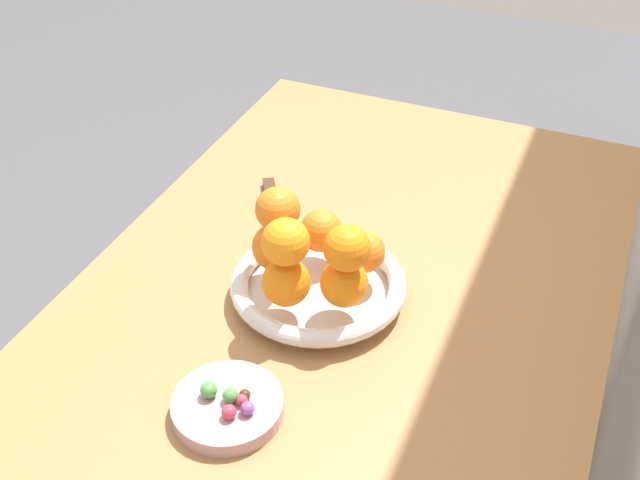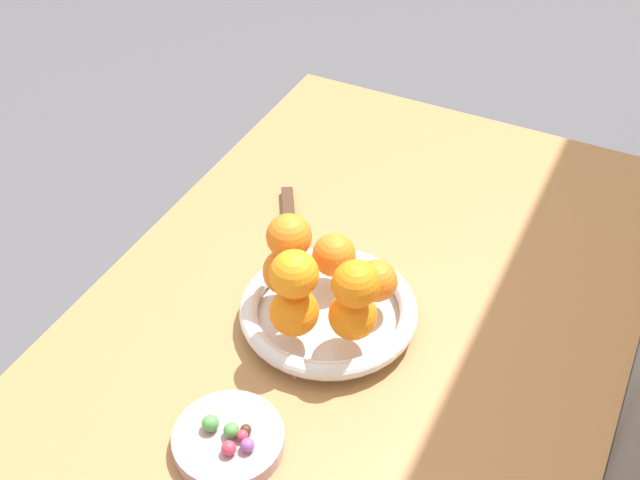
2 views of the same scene
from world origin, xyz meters
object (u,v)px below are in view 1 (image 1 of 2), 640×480
object	(u,v)px
candy_ball_0	(247,408)
orange_5	(347,248)
candy_dish	(228,407)
orange_3	(275,247)
orange_2	(321,231)
orange_0	(344,283)
orange_4	(286,282)
candy_ball_4	(230,396)
dining_table	(353,314)
candy_ball_3	(242,400)
candy_ball_5	(229,412)
orange_7	(286,242)
fruit_bowl	(318,286)
candy_ball_2	(245,395)
orange_6	(278,209)
knife	(274,217)
candy_ball_1	(209,390)
orange_1	(364,252)

from	to	relation	value
candy_ball_0	orange_5	bearing A→B (deg)	167.98
candy_dish	orange_5	bearing A→B (deg)	159.11
orange_5	orange_3	bearing A→B (deg)	-108.02
candy_dish	orange_2	bearing A→B (deg)	-179.46
orange_0	orange_4	world-z (taller)	same
orange_0	candy_ball_4	bearing A→B (deg)	-18.34
dining_table	candy_ball_3	distance (m)	0.34
dining_table	candy_ball_5	xyz separation A→B (m)	(0.34, -0.03, 0.12)
orange_7	orange_3	bearing A→B (deg)	-142.93
fruit_bowl	candy_ball_2	bearing A→B (deg)	-0.03
candy_ball_0	fruit_bowl	bearing A→B (deg)	-176.93
orange_2	orange_6	bearing A→B (deg)	-32.55
orange_3	candy_ball_5	size ratio (longest dim) A/B	3.72
orange_2	candy_ball_2	size ratio (longest dim) A/B	4.50
orange_3	candy_ball_0	size ratio (longest dim) A/B	3.88
dining_table	candy_dish	xyz separation A→B (m)	(0.32, -0.05, 0.10)
candy_ball_0	candy_ball_2	xyz separation A→B (m)	(-0.02, -0.01, -0.00)
dining_table	knife	size ratio (longest dim) A/B	4.70
orange_4	candy_ball_1	bearing A→B (deg)	-7.38
candy_dish	candy_ball_5	xyz separation A→B (m)	(0.02, 0.01, 0.02)
orange_3	candy_ball_5	xyz separation A→B (m)	(0.26, 0.06, -0.04)
candy_ball_4	orange_3	bearing A→B (deg)	-167.89
orange_1	knife	size ratio (longest dim) A/B	0.26
orange_2	knife	distance (m)	0.16
dining_table	candy_ball_0	bearing A→B (deg)	-2.39
knife	orange_0	bearing A→B (deg)	46.35
orange_3	candy_ball_2	distance (m)	0.24
orange_5	orange_4	bearing A→B (deg)	-72.96
fruit_bowl	candy_ball_2	world-z (taller)	fruit_bowl
fruit_bowl	candy_ball_2	distance (m)	0.23
candy_ball_1	orange_4	bearing A→B (deg)	172.62
orange_2	candy_ball_0	size ratio (longest dim) A/B	3.65
orange_3	candy_ball_4	size ratio (longest dim) A/B	3.48
orange_5	candy_ball_1	distance (m)	0.25
orange_3	orange_6	world-z (taller)	orange_6
orange_6	orange_2	bearing A→B (deg)	147.45
fruit_bowl	orange_0	bearing A→B (deg)	55.45
candy_dish	fruit_bowl	bearing A→B (deg)	175.55
candy_dish	orange_1	size ratio (longest dim) A/B	2.31
orange_3	orange_4	size ratio (longest dim) A/B	1.01
orange_1	candy_ball_2	size ratio (longest dim) A/B	4.24
fruit_bowl	orange_3	size ratio (longest dim) A/B	3.74
candy_ball_0	candy_ball_3	distance (m)	0.02
orange_2	candy_ball_5	bearing A→B (deg)	3.09
candy_ball_0	orange_6	bearing A→B (deg)	-163.53
candy_ball_1	candy_ball_0	bearing A→B (deg)	83.62
candy_ball_0	candy_ball_1	size ratio (longest dim) A/B	0.81
fruit_bowl	candy_ball_3	distance (m)	0.24
fruit_bowl	candy_ball_1	size ratio (longest dim) A/B	11.82
orange_1	candy_ball_3	size ratio (longest dim) A/B	4.09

